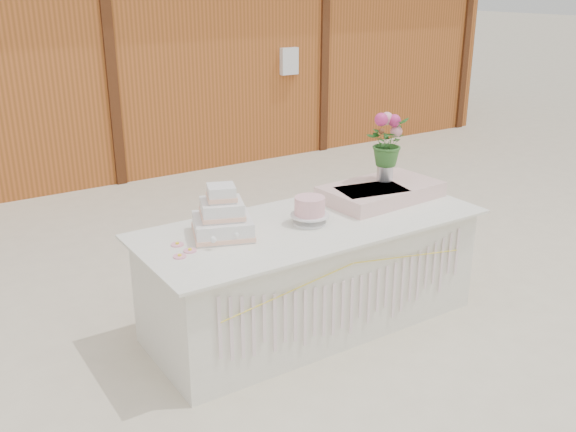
% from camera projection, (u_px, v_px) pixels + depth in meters
% --- Properties ---
extents(ground, '(80.00, 80.00, 0.00)m').
position_uv_depth(ground, '(311.00, 322.00, 4.61)').
color(ground, beige).
rests_on(ground, ground).
extents(barn, '(12.60, 4.60, 3.30)m').
position_uv_depth(barn, '(60.00, 30.00, 8.74)').
color(barn, '#A65222').
rests_on(barn, ground).
extents(cake_table, '(2.40, 1.00, 0.77)m').
position_uv_depth(cake_table, '(312.00, 273.00, 4.47)').
color(cake_table, silver).
rests_on(cake_table, ground).
extents(wedding_cake, '(0.48, 0.48, 0.34)m').
position_uv_depth(wedding_cake, '(222.00, 219.00, 4.08)').
color(wedding_cake, white).
rests_on(wedding_cake, cake_table).
extents(pink_cake_stand, '(0.26, 0.26, 0.19)m').
position_uv_depth(pink_cake_stand, '(310.00, 209.00, 4.28)').
color(pink_cake_stand, silver).
rests_on(pink_cake_stand, cake_table).
extents(satin_runner, '(0.91, 0.56, 0.11)m').
position_uv_depth(satin_runner, '(381.00, 192.00, 4.79)').
color(satin_runner, beige).
rests_on(satin_runner, cake_table).
extents(flower_vase, '(0.12, 0.12, 0.17)m').
position_uv_depth(flower_vase, '(385.00, 170.00, 4.84)').
color(flower_vase, silver).
rests_on(flower_vase, satin_runner).
extents(bouquet, '(0.41, 0.40, 0.35)m').
position_uv_depth(bouquet, '(387.00, 136.00, 4.75)').
color(bouquet, '#37712D').
rests_on(bouquet, flower_vase).
extents(loose_flowers, '(0.26, 0.41, 0.02)m').
position_uv_depth(loose_flowers, '(171.00, 246.00, 3.92)').
color(loose_flowers, pink).
rests_on(loose_flowers, cake_table).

